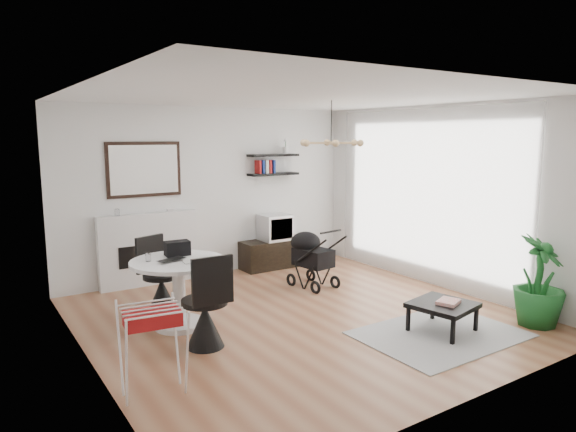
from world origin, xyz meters
TOP-DOWN VIEW (x-y plane):
  - floor at (0.00, 0.00)m, footprint 5.00×5.00m
  - ceiling at (0.00, 0.00)m, footprint 5.00×5.00m
  - wall_back at (0.00, 2.50)m, footprint 5.00×0.00m
  - wall_left at (-2.50, 0.00)m, footprint 0.00×5.00m
  - wall_right at (2.50, 0.00)m, footprint 0.00×5.00m
  - sheer_curtain at (2.40, 0.20)m, footprint 0.04×3.60m
  - fireplace at (-1.10, 2.42)m, footprint 1.50×0.17m
  - shelf_lower at (1.09, 2.37)m, footprint 0.90×0.25m
  - shelf_upper at (1.09, 2.37)m, footprint 0.90×0.25m
  - pendant_lamp at (0.70, 0.30)m, footprint 0.90×0.90m
  - tv_console at (1.09, 2.27)m, footprint 1.28×0.45m
  - crt_tv at (1.05, 2.26)m, footprint 0.50×0.44m
  - dining_table at (-1.38, 0.50)m, footprint 1.11×1.11m
  - laptop at (-1.45, 0.44)m, footprint 0.39×0.31m
  - black_bag at (-1.30, 0.73)m, footprint 0.31×0.20m
  - newspaper at (-1.19, 0.37)m, footprint 0.40×0.34m
  - drinking_glass at (-1.69, 0.64)m, footprint 0.06×0.06m
  - chair_far at (-1.38, 1.14)m, footprint 0.51×0.52m
  - chair_near at (-1.38, -0.23)m, footprint 0.49×0.50m
  - drying_rack at (-2.18, -0.92)m, footprint 0.59×0.56m
  - stroller at (0.90, 1.01)m, footprint 0.55×0.79m
  - rug at (1.00, -1.37)m, footprint 1.81×1.31m
  - coffee_table at (1.09, -1.32)m, footprint 0.76×0.76m
  - magazines at (1.12, -1.37)m, footprint 0.33×0.29m
  - potted_plant at (2.21, -1.79)m, footprint 0.77×0.77m

SIDE VIEW (x-z plane):
  - floor at x=0.00m, z-range 0.00..0.00m
  - rug at x=1.00m, z-range 0.00..0.01m
  - tv_console at x=1.09m, z-range 0.00..0.48m
  - coffee_table at x=1.09m, z-range 0.14..0.47m
  - chair_far at x=-1.38m, z-range -0.18..0.79m
  - chair_near at x=-1.38m, z-range -0.19..0.84m
  - magazines at x=1.12m, z-range 0.34..0.38m
  - stroller at x=0.90m, z-range -0.07..0.85m
  - drying_rack at x=-2.18m, z-range 0.02..0.82m
  - dining_table at x=-1.38m, z-range 0.13..0.94m
  - potted_plant at x=2.21m, z-range 0.00..1.08m
  - fireplace at x=-1.10m, z-range -0.39..1.77m
  - crt_tv at x=1.05m, z-range 0.48..0.92m
  - newspaper at x=-1.19m, z-range 0.81..0.82m
  - laptop at x=-1.45m, z-range 0.81..0.84m
  - drinking_glass at x=-1.69m, z-range 0.81..0.91m
  - black_bag at x=-1.30m, z-range 0.81..0.99m
  - wall_back at x=0.00m, z-range -1.15..3.85m
  - wall_left at x=-2.50m, z-range -1.15..3.85m
  - wall_right at x=2.50m, z-range -1.15..3.85m
  - sheer_curtain at x=2.40m, z-range 0.05..2.65m
  - shelf_lower at x=1.09m, z-range 1.58..1.62m
  - shelf_upper at x=1.09m, z-range 1.90..1.94m
  - pendant_lamp at x=0.70m, z-range 2.10..2.20m
  - ceiling at x=0.00m, z-range 2.70..2.70m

